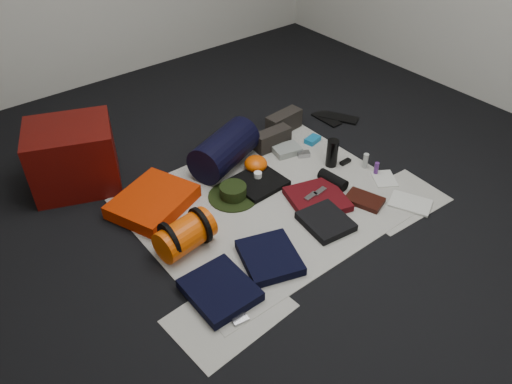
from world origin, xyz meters
TOP-DOWN VIEW (x-y plane):
  - floor at (0.00, 0.00)m, footprint 4.50×4.50m
  - newspaper_mat at (0.00, 0.00)m, footprint 1.60×1.30m
  - newspaper_sheet_front_left at (-0.70, -0.55)m, footprint 0.61×0.44m
  - newspaper_sheet_front_right at (0.65, -0.50)m, footprint 0.60×0.43m
  - red_cabinet at (-0.85, 0.91)m, footprint 0.64×0.59m
  - sleeping_pad at (-0.59, 0.40)m, footprint 0.59×0.54m
  - stuff_sack at (-0.62, -0.03)m, footprint 0.34×0.23m
  - sack_strap_left at (-0.72, -0.03)m, footprint 0.02×0.22m
  - sack_strap_right at (-0.52, -0.03)m, footprint 0.02×0.22m
  - navy_duffel at (0.01, 0.48)m, footprint 0.56×0.42m
  - boonie_brim at (-0.14, 0.17)m, footprint 0.41×0.41m
  - boonie_crown at (-0.14, 0.17)m, footprint 0.17×0.17m
  - hiking_boot_left at (0.42, 0.46)m, footprint 0.28×0.11m
  - hiking_boot_right at (0.63, 0.58)m, footprint 0.30×0.14m
  - flip_flop_left at (1.00, 0.50)m, footprint 0.09×0.25m
  - flip_flop_right at (1.10, 0.45)m, footprint 0.24×0.32m
  - trousers_navy_a at (-0.67, -0.42)m, footprint 0.31×0.35m
  - trousers_navy_b at (-0.32, -0.40)m, footprint 0.38×0.41m
  - trousers_charcoal at (0.13, -0.38)m, footprint 0.28×0.32m
  - black_tshirt at (0.06, 0.18)m, footprint 0.33×0.31m
  - red_shirt at (0.24, -0.20)m, footprint 0.41×0.41m
  - orange_stuff_sack at (0.14, 0.31)m, footprint 0.19×0.19m
  - first_aid_pouch at (0.45, 0.34)m, footprint 0.21×0.18m
  - water_bottle at (0.59, 0.03)m, footprint 0.10×0.10m
  - speaker at (0.44, -0.13)m, footprint 0.10×0.21m
  - compact_camera at (0.51, 0.23)m, footprint 0.10×0.08m
  - cyan_case at (0.69, 0.33)m, footprint 0.13×0.09m
  - toiletry_purple at (0.75, -0.23)m, footprint 0.03×0.03m
  - toiletry_clear at (0.75, -0.13)m, footprint 0.04×0.04m
  - paperback_book at (0.46, -0.38)m, footprint 0.21×0.26m
  - map_booklet at (0.67, -0.57)m, footprint 0.26×0.30m
  - map_printout at (0.75, -0.30)m, footprint 0.22×0.23m
  - sunglasses at (0.68, -0.01)m, footprint 0.09×0.04m
  - key_cluster at (-0.68, -0.60)m, footprint 0.09×0.09m
  - tape_roll at (0.08, 0.21)m, footprint 0.05×0.05m
  - energy_bar_a at (0.20, -0.18)m, footprint 0.10×0.05m
  - energy_bar_b at (0.28, -0.18)m, footprint 0.10×0.05m

SIDE VIEW (x-z plane):
  - floor at x=0.00m, z-range -0.02..0.00m
  - newspaper_sheet_front_left at x=-0.70m, z-range 0.00..0.00m
  - newspaper_sheet_front_right at x=0.65m, z-range 0.00..0.00m
  - newspaper_mat at x=0.00m, z-range 0.00..0.01m
  - flip_flop_left at x=1.00m, z-range 0.00..0.01m
  - flip_flop_right at x=1.10m, z-range 0.00..0.02m
  - map_printout at x=0.75m, z-range 0.01..0.01m
  - boonie_brim at x=-0.14m, z-range 0.01..0.01m
  - map_booklet at x=0.67m, z-range 0.01..0.02m
  - key_cluster at x=-0.68m, z-range 0.01..0.02m
  - sunglasses at x=0.68m, z-range 0.01..0.03m
  - black_tshirt at x=0.06m, z-range 0.01..0.04m
  - paperback_book at x=0.46m, z-range 0.01..0.04m
  - compact_camera at x=0.51m, z-range 0.01..0.04m
  - cyan_case at x=0.69m, z-range 0.01..0.04m
  - red_shirt at x=0.24m, z-range 0.01..0.05m
  - trousers_charcoal at x=0.13m, z-range 0.01..0.05m
  - first_aid_pouch at x=0.45m, z-range 0.01..0.05m
  - trousers_navy_b at x=-0.32m, z-range 0.01..0.06m
  - trousers_navy_a at x=-0.67m, z-range 0.01..0.06m
  - speaker at x=0.44m, z-range 0.01..0.08m
  - sleeping_pad at x=-0.59m, z-range 0.01..0.09m
  - toiletry_purple at x=0.75m, z-range 0.01..0.09m
  - boonie_crown at x=-0.14m, z-range 0.01..0.09m
  - tape_roll at x=0.08m, z-range 0.04..0.07m
  - orange_stuff_sack at x=0.14m, z-range 0.01..0.11m
  - energy_bar_a at x=0.20m, z-range 0.05..0.06m
  - energy_bar_b at x=0.28m, z-range 0.05..0.06m
  - toiletry_clear at x=0.75m, z-range 0.01..0.11m
  - hiking_boot_left at x=0.42m, z-range 0.01..0.14m
  - hiking_boot_right at x=0.63m, z-range 0.01..0.15m
  - stuff_sack at x=-0.62m, z-range 0.01..0.19m
  - water_bottle at x=0.59m, z-range 0.01..0.20m
  - sack_strap_left at x=-0.72m, z-range 0.01..0.22m
  - sack_strap_right at x=-0.52m, z-range 0.01..0.22m
  - navy_duffel at x=0.01m, z-range 0.01..0.27m
  - red_cabinet at x=-0.85m, z-range 0.00..0.43m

